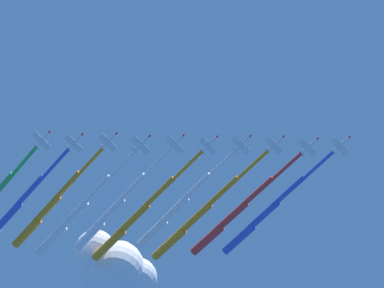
# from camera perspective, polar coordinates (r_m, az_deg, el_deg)

# --- Properties ---
(jet_lead) EXTENTS (20.70, 72.89, 4.33)m
(jet_lead) POSITION_cam_1_polar(r_m,az_deg,el_deg) (214.53, 8.19, -8.34)
(jet_lead) COLOR silver
(jet_port_inner) EXTENTS (19.64, 72.87, 4.30)m
(jet_port_inner) POSITION_cam_1_polar(r_m,az_deg,el_deg) (210.71, 4.55, -8.51)
(jet_port_inner) COLOR silver
(jet_starboard_inner) EXTENTS (20.58, 78.44, 4.32)m
(jet_starboard_inner) POSITION_cam_1_polar(r_m,az_deg,el_deg) (212.69, 0.18, -8.85)
(jet_starboard_inner) COLOR silver
(jet_port_mid) EXTENTS (19.65, 68.92, 4.31)m
(jet_port_mid) POSITION_cam_1_polar(r_m,az_deg,el_deg) (210.25, -2.20, -7.85)
(jet_port_mid) COLOR silver
(jet_starboard_mid) EXTENTS (20.67, 77.78, 4.23)m
(jet_starboard_mid) POSITION_cam_1_polar(r_m,az_deg,el_deg) (212.36, -7.00, -8.84)
(jet_starboard_mid) COLOR silver
(jet_port_outer) EXTENTS (20.21, 70.02, 4.31)m
(jet_port_outer) POSITION_cam_1_polar(r_m,az_deg,el_deg) (212.24, -9.57, -7.91)
(jet_port_outer) COLOR silver
(jet_starboard_outer) EXTENTS (20.10, 74.36, 4.21)m
(jet_starboard_outer) POSITION_cam_1_polar(r_m,az_deg,el_deg) (214.95, -13.77, -8.28)
(jet_starboard_outer) COLOR silver
(jet_trail_port) EXTENTS (19.60, 70.33, 4.24)m
(jet_trail_port) POSITION_cam_1_polar(r_m,az_deg,el_deg) (218.48, -16.63, -7.43)
(jet_trail_port) COLOR silver
(jet_trail_starboard) EXTENTS (20.72, 77.98, 4.24)m
(jet_trail_starboard) POSITION_cam_1_polar(r_m,az_deg,el_deg) (224.20, -20.82, -8.16)
(jet_trail_starboard) COLOR silver
(cloud_puff) EXTENTS (42.54, 31.68, 27.49)m
(cloud_puff) POSITION_cam_1_polar(r_m,az_deg,el_deg) (238.97, -8.94, -13.99)
(cloud_puff) COLOR white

